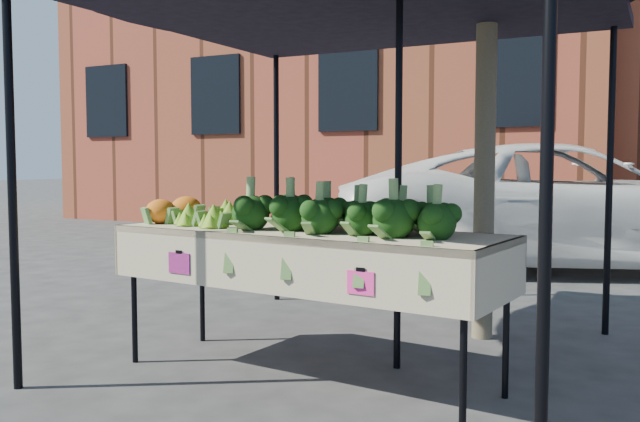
% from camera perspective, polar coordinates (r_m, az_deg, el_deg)
% --- Properties ---
extents(ground, '(90.00, 90.00, 0.00)m').
position_cam_1_polar(ground, '(4.22, -0.44, -13.86)').
color(ground, '#2C2C2F').
extents(table, '(2.47, 1.03, 0.90)m').
position_cam_1_polar(table, '(4.10, -1.29, -7.85)').
color(table, beige).
rests_on(table, ground).
extents(canopy, '(3.16, 3.16, 2.74)m').
position_cam_1_polar(canopy, '(4.47, 2.74, 4.98)').
color(canopy, black).
rests_on(canopy, ground).
extents(broccoli_heap, '(1.38, 0.58, 0.27)m').
position_cam_1_polar(broccoli_heap, '(3.92, 2.40, 0.25)').
color(broccoli_heap, black).
rests_on(broccoli_heap, table).
extents(romanesco_cluster, '(0.44, 0.58, 0.21)m').
position_cam_1_polar(romanesco_cluster, '(4.41, -8.69, 0.21)').
color(romanesco_cluster, '#7FB32C').
rests_on(romanesco_cluster, table).
extents(cauliflower_pair, '(0.24, 0.44, 0.19)m').
position_cam_1_polar(cauliflower_pair, '(4.66, -12.15, 0.24)').
color(cauliflower_pair, orange).
rests_on(cauliflower_pair, table).
extents(vehicle, '(2.38, 2.95, 5.56)m').
position_cam_1_polar(vehicle, '(9.06, 20.01, 13.18)').
color(vehicle, white).
rests_on(vehicle, ground).
extents(street_tree, '(2.21, 2.21, 4.36)m').
position_cam_1_polar(street_tree, '(5.21, 13.79, 13.67)').
color(street_tree, '#1E4C14').
rests_on(street_tree, ground).
extents(building_left, '(12.00, 8.00, 9.00)m').
position_cam_1_polar(building_left, '(17.30, 3.53, 14.65)').
color(building_left, brown).
rests_on(building_left, ground).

